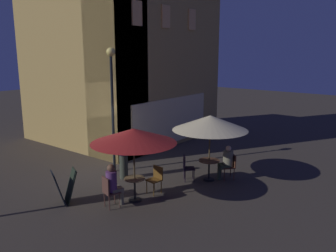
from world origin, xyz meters
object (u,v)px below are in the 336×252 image
(patio_umbrella_0, at_px, (134,136))
(patron_seated_0, at_px, (113,183))
(patio_umbrella_1, at_px, (210,123))
(cafe_chair_0, at_px, (156,177))
(patron_standing_2, at_px, (123,156))
(patron_seated_1, at_px, (227,160))
(cafe_chair_2, at_px, (230,164))
(cafe_chair_1, at_px, (109,190))
(cafe_table_1, at_px, (209,166))
(street_lamp_near_corner, at_px, (112,90))
(cafe_chair_3, at_px, (187,166))
(menu_sandwich_board, at_px, (64,187))
(cafe_table_0, at_px, (135,186))

(patio_umbrella_0, distance_m, patron_seated_0, 1.47)
(patio_umbrella_0, distance_m, patio_umbrella_1, 2.98)
(cafe_chair_0, distance_m, patron_standing_2, 1.79)
(patron_seated_1, relative_size, patron_standing_2, 0.74)
(patio_umbrella_0, xyz_separation_m, cafe_chair_2, (3.44, -1.37, -1.48))
(patron_standing_2, bearing_deg, cafe_chair_1, -18.87)
(cafe_table_1, bearing_deg, cafe_chair_1, 163.44)
(street_lamp_near_corner, distance_m, cafe_chair_3, 3.82)
(cafe_chair_0, height_order, patron_seated_1, patron_seated_1)
(street_lamp_near_corner, relative_size, cafe_chair_2, 5.09)
(cafe_chair_1, height_order, cafe_chair_3, cafe_chair_1)
(patio_umbrella_0, relative_size, cafe_chair_1, 2.71)
(cafe_chair_1, bearing_deg, patron_standing_2, 51.92)
(patio_umbrella_1, bearing_deg, cafe_chair_1, 163.44)
(menu_sandwich_board, bearing_deg, patio_umbrella_1, -3.91)
(cafe_table_1, distance_m, cafe_chair_1, 3.84)
(street_lamp_near_corner, xyz_separation_m, cafe_chair_0, (-0.61, -2.56, -2.57))
(street_lamp_near_corner, height_order, patron_standing_2, street_lamp_near_corner)
(cafe_chair_0, distance_m, patron_seated_1, 2.73)
(patron_standing_2, bearing_deg, street_lamp_near_corner, -165.27)
(patio_umbrella_1, xyz_separation_m, patron_seated_1, (0.47, -0.42, -1.37))
(cafe_table_1, relative_size, cafe_chair_1, 0.78)
(cafe_chair_0, relative_size, cafe_chair_2, 0.96)
(patio_umbrella_1, distance_m, cafe_chair_0, 2.62)
(cafe_chair_0, bearing_deg, patron_seated_0, -4.59)
(cafe_chair_1, height_order, patron_seated_1, patron_seated_1)
(cafe_chair_0, bearing_deg, cafe_chair_3, -179.80)
(cafe_table_0, distance_m, patio_umbrella_0, 1.54)
(cafe_chair_0, relative_size, cafe_chair_1, 0.92)
(cafe_chair_0, bearing_deg, patio_umbrella_0, -0.00)
(patron_standing_2, bearing_deg, cafe_table_1, 70.35)
(patio_umbrella_1, relative_size, cafe_chair_1, 2.75)
(cafe_chair_2, bearing_deg, cafe_table_1, 0.00)
(menu_sandwich_board, height_order, cafe_chair_3, menu_sandwich_board)
(cafe_chair_3, relative_size, patron_seated_0, 0.71)
(cafe_chair_2, distance_m, cafe_chair_3, 1.56)
(patio_umbrella_1, bearing_deg, cafe_table_0, 163.51)
(patio_umbrella_1, xyz_separation_m, cafe_chair_2, (0.58, -0.52, -1.52))
(cafe_chair_2, distance_m, patron_seated_0, 4.41)
(menu_sandwich_board, relative_size, cafe_table_0, 1.41)
(cafe_table_0, xyz_separation_m, patron_seated_1, (3.33, -1.27, 0.21))
(cafe_table_1, height_order, patron_seated_1, patron_seated_1)
(cafe_chair_2, bearing_deg, street_lamp_near_corner, -20.84)
(cafe_chair_3, height_order, patron_seated_0, patron_seated_0)
(cafe_chair_2, bearing_deg, patron_standing_2, -10.81)
(patron_standing_2, bearing_deg, cafe_table_0, 0.66)
(cafe_table_1, distance_m, patio_umbrella_1, 1.53)
(patio_umbrella_0, height_order, cafe_chair_2, patio_umbrella_0)
(street_lamp_near_corner, xyz_separation_m, patio_umbrella_1, (1.38, -3.30, -1.03))
(street_lamp_near_corner, height_order, cafe_chair_3, street_lamp_near_corner)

